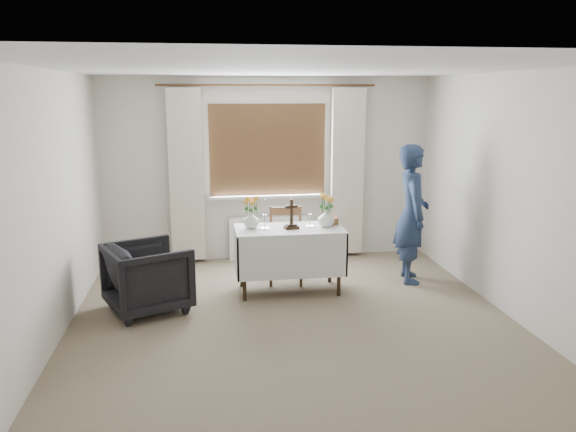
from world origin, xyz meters
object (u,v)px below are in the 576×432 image
(wooden_chair, at_px, (286,246))
(armchair, at_px, (148,277))
(altar_table, at_px, (289,260))
(flower_vase_left, at_px, (251,220))
(flower_vase_right, at_px, (326,218))
(person, at_px, (412,214))
(wooden_cross, at_px, (291,214))

(wooden_chair, distance_m, armchair, 1.73)
(altar_table, bearing_deg, flower_vase_left, 171.17)
(flower_vase_right, bearing_deg, person, 8.56)
(wooden_chair, bearing_deg, flower_vase_right, -29.74)
(armchair, height_order, flower_vase_right, flower_vase_right)
(person, relative_size, wooden_cross, 4.95)
(altar_table, distance_m, wooden_chair, 0.34)
(wooden_chair, bearing_deg, altar_table, -83.87)
(altar_table, height_order, armchair, altar_table)
(wooden_cross, relative_size, flower_vase_right, 1.67)
(altar_table, xyz_separation_m, wooden_chair, (0.01, 0.33, 0.08))
(altar_table, relative_size, flower_vase_left, 6.41)
(flower_vase_left, bearing_deg, altar_table, -8.83)
(altar_table, height_order, flower_vase_left, flower_vase_left)
(wooden_cross, bearing_deg, flower_vase_left, 158.52)
(flower_vase_right, bearing_deg, wooden_cross, -174.50)
(armchair, relative_size, wooden_cross, 2.37)
(person, bearing_deg, wooden_chair, 93.22)
(wooden_chair, xyz_separation_m, armchair, (-1.58, -0.70, -0.09))
(wooden_chair, relative_size, armchair, 1.13)
(person, bearing_deg, armchair, 108.98)
(altar_table, relative_size, person, 0.73)
(armchair, distance_m, wooden_cross, 1.72)
(person, relative_size, flower_vase_right, 8.29)
(wooden_chair, distance_m, person, 1.58)
(altar_table, xyz_separation_m, wooden_cross, (0.02, -0.03, 0.55))
(armchair, xyz_separation_m, flower_vase_right, (2.01, 0.37, 0.50))
(wooden_cross, xyz_separation_m, flower_vase_left, (-0.45, 0.10, -0.07))
(wooden_cross, distance_m, flower_vase_left, 0.47)
(wooden_cross, height_order, flower_vase_right, wooden_cross)
(armchair, distance_m, flower_vase_right, 2.10)
(wooden_chair, xyz_separation_m, flower_vase_left, (-0.44, -0.27, 0.40))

